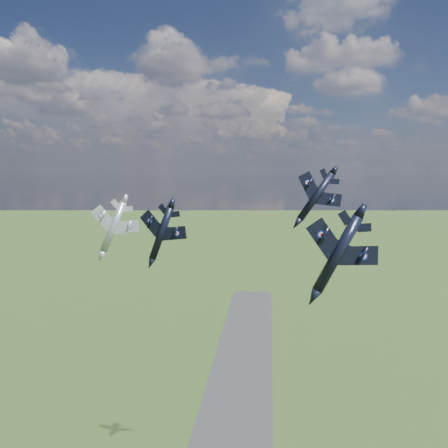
# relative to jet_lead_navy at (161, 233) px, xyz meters

# --- Properties ---
(jet_lead_navy) EXTENTS (13.22, 16.32, 6.67)m
(jet_lead_navy) POSITION_rel_jet_lead_navy_xyz_m (0.00, 0.00, 0.00)
(jet_lead_navy) COLOR black
(jet_right_navy) EXTENTS (10.96, 14.55, 7.15)m
(jet_right_navy) POSITION_rel_jet_lead_navy_xyz_m (28.69, -27.16, 1.76)
(jet_right_navy) COLOR black
(jet_high_navy) EXTENTS (14.06, 18.06, 9.51)m
(jet_high_navy) POSITION_rel_jet_lead_navy_xyz_m (30.35, 15.50, 6.22)
(jet_high_navy) COLOR black
(jet_left_silver) EXTENTS (14.50, 16.98, 6.85)m
(jet_left_silver) POSITION_rel_jet_lead_navy_xyz_m (-10.04, 1.71, 0.81)
(jet_left_silver) COLOR #94959E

